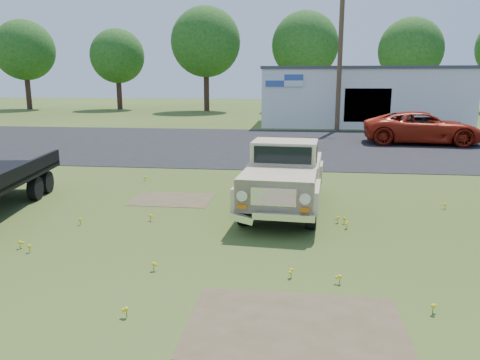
% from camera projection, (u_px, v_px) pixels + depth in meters
% --- Properties ---
extents(ground, '(140.00, 140.00, 0.00)m').
position_uv_depth(ground, '(223.00, 246.00, 9.55)').
color(ground, '#384C18').
rests_on(ground, ground).
extents(asphalt_lot, '(90.00, 14.00, 0.02)m').
position_uv_depth(asphalt_lot, '(269.00, 145.00, 24.09)').
color(asphalt_lot, black).
rests_on(asphalt_lot, ground).
extents(dirt_patch_a, '(3.00, 2.00, 0.01)m').
position_uv_depth(dirt_patch_a, '(295.00, 326.00, 6.46)').
color(dirt_patch_a, brown).
rests_on(dirt_patch_a, ground).
extents(dirt_patch_b, '(2.20, 1.60, 0.01)m').
position_uv_depth(dirt_patch_b, '(172.00, 200.00, 13.18)').
color(dirt_patch_b, brown).
rests_on(dirt_patch_b, ground).
extents(commercial_building, '(14.20, 8.20, 4.15)m').
position_uv_depth(commercial_building, '(360.00, 95.00, 34.56)').
color(commercial_building, silver).
rests_on(commercial_building, ground).
extents(utility_pole_mid, '(1.60, 0.30, 9.00)m').
position_uv_depth(utility_pole_mid, '(340.00, 58.00, 29.42)').
color(utility_pole_mid, '#42351E').
rests_on(utility_pole_mid, ground).
extents(treeline_a, '(6.40, 6.40, 9.52)m').
position_uv_depth(treeline_a, '(24.00, 50.00, 50.34)').
color(treeline_a, '#392319').
rests_on(treeline_a, ground).
extents(treeline_b, '(5.76, 5.76, 8.57)m').
position_uv_depth(treeline_b, '(117.00, 56.00, 50.25)').
color(treeline_b, '#392319').
rests_on(treeline_b, ground).
extents(treeline_c, '(7.04, 7.04, 10.47)m').
position_uv_depth(treeline_c, '(206.00, 42.00, 47.33)').
color(treeline_c, '#392319').
rests_on(treeline_c, ground).
extents(treeline_d, '(6.72, 6.72, 10.00)m').
position_uv_depth(treeline_d, '(305.00, 45.00, 47.17)').
color(treeline_d, '#392319').
rests_on(treeline_d, ground).
extents(treeline_e, '(6.08, 6.08, 9.04)m').
position_uv_depth(treeline_e, '(411.00, 50.00, 44.66)').
color(treeline_e, '#392319').
rests_on(treeline_e, ground).
extents(vintage_pickup_truck, '(2.28, 5.10, 1.81)m').
position_uv_depth(vintage_pickup_truck, '(284.00, 175.00, 12.04)').
color(vintage_pickup_truck, tan).
rests_on(vintage_pickup_truck, ground).
extents(red_pickup, '(6.09, 3.10, 1.65)m').
position_uv_depth(red_pickup, '(423.00, 128.00, 24.20)').
color(red_pickup, '#991E0D').
rests_on(red_pickup, ground).
extents(dark_sedan, '(4.42, 2.08, 1.46)m').
position_uv_depth(dark_sedan, '(426.00, 127.00, 25.76)').
color(dark_sedan, black).
rests_on(dark_sedan, ground).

